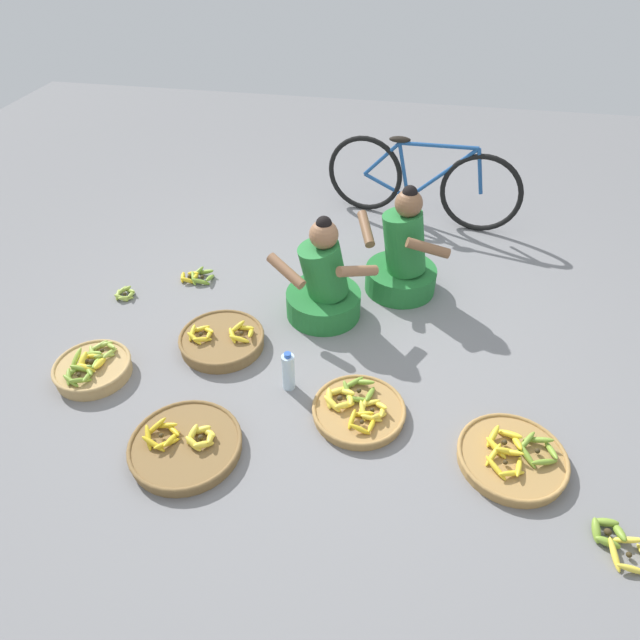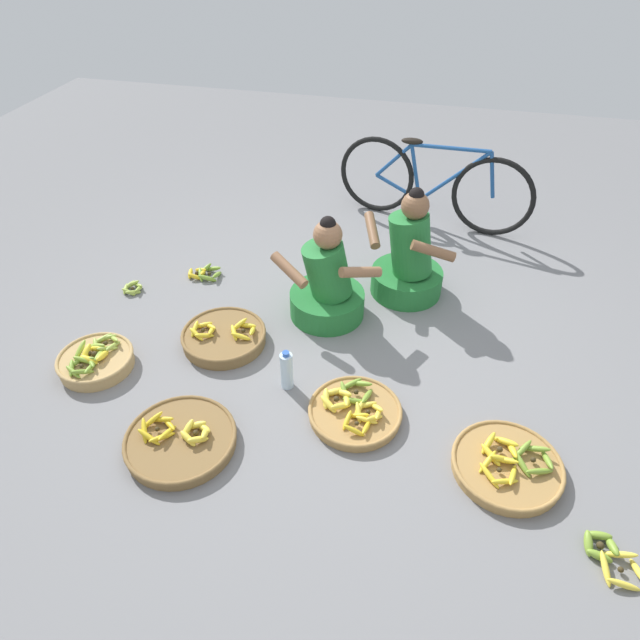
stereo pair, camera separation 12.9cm
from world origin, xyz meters
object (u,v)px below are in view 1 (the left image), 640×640
object	(u,v)px
banana_basket_near_vendor	(358,409)
banana_basket_back_right	(185,445)
loose_bananas_front_left	(125,294)
water_bottle	(288,372)
banana_basket_back_left	(93,368)
loose_bananas_near_bicycle	(197,277)
vendor_woman_behind	(402,258)
bicycle_leaning	(421,182)
banana_basket_mid_left	(222,340)
loose_bananas_front_right	(616,541)
banana_basket_front_center	(512,457)
vendor_woman_front	(323,286)

from	to	relation	value
banana_basket_near_vendor	banana_basket_back_right	size ratio (longest dim) A/B	0.88
banana_basket_near_vendor	loose_bananas_front_left	xyz separation A→B (m)	(-1.84, 0.81, -0.02)
banana_basket_back_right	water_bottle	xyz separation A→B (m)	(0.44, 0.56, 0.09)
banana_basket_back_left	banana_basket_back_right	size ratio (longest dim) A/B	0.77
banana_basket_back_left	loose_bananas_near_bicycle	distance (m)	1.13
vendor_woman_behind	loose_bananas_near_bicycle	world-z (taller)	vendor_woman_behind
bicycle_leaning	loose_bananas_near_bicycle	xyz separation A→B (m)	(-1.60, -1.27, -0.33)
banana_basket_near_vendor	loose_bananas_near_bicycle	xyz separation A→B (m)	(-1.39, 1.11, -0.01)
water_bottle	vendor_woman_behind	bearing A→B (deg)	62.93
banana_basket_mid_left	loose_bananas_front_left	distance (m)	0.96
vendor_woman_behind	water_bottle	world-z (taller)	vendor_woman_behind
banana_basket_back_left	banana_basket_near_vendor	bearing A→B (deg)	-0.68
banana_basket_mid_left	loose_bananas_front_right	world-z (taller)	banana_basket_mid_left
loose_bananas_near_bicycle	loose_bananas_front_left	bearing A→B (deg)	-146.14
banana_basket_front_center	banana_basket_mid_left	bearing A→B (deg)	161.35
bicycle_leaning	banana_basket_mid_left	bearing A→B (deg)	-120.93
vendor_woman_behind	banana_basket_back_right	bearing A→B (deg)	-121.07
banana_basket_mid_left	loose_bananas_front_left	size ratio (longest dim) A/B	3.30
vendor_woman_behind	banana_basket_back_left	distance (m)	2.21
banana_basket_mid_left	loose_bananas_front_right	xyz separation A→B (m)	(2.24, -1.00, -0.02)
banana_basket_mid_left	water_bottle	bearing A→B (deg)	-29.03
vendor_woman_front	loose_bananas_near_bicycle	size ratio (longest dim) A/B	2.94
vendor_woman_front	bicycle_leaning	world-z (taller)	vendor_woman_front
banana_basket_back_left	water_bottle	size ratio (longest dim) A/B	1.71
banana_basket_back_left	vendor_woman_behind	bearing A→B (deg)	35.03
banana_basket_mid_left	vendor_woman_front	bearing A→B (deg)	37.39
vendor_woman_behind	banana_basket_near_vendor	size ratio (longest dim) A/B	1.54
banana_basket_back_left	banana_basket_mid_left	distance (m)	0.81
banana_basket_back_left	loose_bananas_front_left	world-z (taller)	banana_basket_back_left
vendor_woman_front	loose_bananas_front_left	world-z (taller)	vendor_woman_front
vendor_woman_front	banana_basket_back_left	world-z (taller)	vendor_woman_front
vendor_woman_front	banana_basket_back_right	xyz separation A→B (m)	(-0.52, -1.30, -0.20)
vendor_woman_front	bicycle_leaning	xyz separation A→B (m)	(0.58, 1.50, 0.11)
banana_basket_near_vendor	banana_basket_mid_left	xyz separation A→B (m)	(-0.96, 0.43, 0.01)
vendor_woman_front	banana_basket_back_right	bearing A→B (deg)	-111.78
loose_bananas_near_bicycle	loose_bananas_front_left	world-z (taller)	loose_bananas_near_bicycle
vendor_woman_behind	banana_basket_mid_left	xyz separation A→B (m)	(-1.10, -0.85, -0.22)
bicycle_leaning	loose_bananas_near_bicycle	bearing A→B (deg)	-141.63
banana_basket_back_left	water_bottle	distance (m)	1.22
banana_basket_front_center	loose_bananas_front_right	bearing A→B (deg)	-41.72
bicycle_leaning	loose_bananas_front_right	bearing A→B (deg)	-70.19
loose_bananas_front_left	vendor_woman_front	bearing A→B (deg)	2.57
vendor_woman_front	banana_basket_back_right	distance (m)	1.42
loose_bananas_front_right	water_bottle	size ratio (longest dim) A/B	0.96
vendor_woman_behind	banana_basket_mid_left	size ratio (longest dim) A/B	1.49
vendor_woman_behind	banana_basket_mid_left	bearing A→B (deg)	-142.15
banana_basket_front_center	banana_basket_back_right	world-z (taller)	banana_basket_back_right
banana_basket_mid_left	loose_bananas_near_bicycle	distance (m)	0.81
vendor_woman_behind	banana_basket_front_center	distance (m)	1.64
bicycle_leaning	banana_basket_back_right	world-z (taller)	bicycle_leaning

